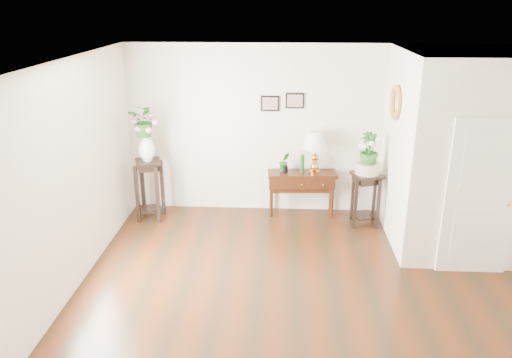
# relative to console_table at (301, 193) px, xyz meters

# --- Properties ---
(floor) EXTENTS (6.00, 5.50, 0.02)m
(floor) POSITION_rel_console_table_xyz_m (0.10, -2.53, -0.38)
(floor) COLOR #471F0C
(floor) RESTS_ON ground
(ceiling) EXTENTS (6.00, 5.50, 0.02)m
(ceiling) POSITION_rel_console_table_xyz_m (0.10, -2.53, 2.42)
(ceiling) COLOR white
(ceiling) RESTS_ON ground
(wall_back) EXTENTS (6.00, 0.02, 2.80)m
(wall_back) POSITION_rel_console_table_xyz_m (0.10, 0.22, 1.02)
(wall_back) COLOR white
(wall_back) RESTS_ON ground
(wall_front) EXTENTS (6.00, 0.02, 2.80)m
(wall_front) POSITION_rel_console_table_xyz_m (0.10, -5.28, 1.02)
(wall_front) COLOR white
(wall_front) RESTS_ON ground
(wall_left) EXTENTS (0.02, 5.50, 2.80)m
(wall_left) POSITION_rel_console_table_xyz_m (-2.90, -2.53, 1.02)
(wall_left) COLOR white
(wall_left) RESTS_ON ground
(partition) EXTENTS (1.80, 1.95, 2.80)m
(partition) POSITION_rel_console_table_xyz_m (2.20, -0.76, 1.02)
(partition) COLOR white
(partition) RESTS_ON floor
(door) EXTENTS (0.90, 0.05, 2.10)m
(door) POSITION_rel_console_table_xyz_m (2.20, -1.76, 0.67)
(door) COLOR silver
(door) RESTS_ON floor
(art_print_left) EXTENTS (0.30, 0.02, 0.25)m
(art_print_left) POSITION_rel_console_table_xyz_m (-0.55, 0.20, 1.47)
(art_print_left) COLOR black
(art_print_left) RESTS_ON wall_back
(art_print_right) EXTENTS (0.30, 0.02, 0.25)m
(art_print_right) POSITION_rel_console_table_xyz_m (-0.15, 0.20, 1.52)
(art_print_right) COLOR black
(art_print_right) RESTS_ON wall_back
(wall_ornament) EXTENTS (0.07, 0.51, 0.51)m
(wall_ornament) POSITION_rel_console_table_xyz_m (1.26, -0.63, 1.67)
(wall_ornament) COLOR #BD7D38
(wall_ornament) RESTS_ON partition
(console_table) EXTENTS (1.15, 0.44, 0.75)m
(console_table) POSITION_rel_console_table_xyz_m (0.00, 0.00, 0.00)
(console_table) COLOR black
(console_table) RESTS_ON floor
(table_lamp) EXTENTS (0.53, 0.53, 0.70)m
(table_lamp) POSITION_rel_console_table_xyz_m (0.20, 0.00, 0.73)
(table_lamp) COLOR orange
(table_lamp) RESTS_ON console_table
(green_vase) EXTENTS (0.07, 0.07, 0.30)m
(green_vase) POSITION_rel_console_table_xyz_m (-0.00, 0.00, 0.55)
(green_vase) COLOR #14461D
(green_vase) RESTS_ON console_table
(potted_plant) EXTENTS (0.21, 0.19, 0.32)m
(potted_plant) POSITION_rel_console_table_xyz_m (-0.30, 0.00, 0.53)
(potted_plant) COLOR #1E571B
(potted_plant) RESTS_ON console_table
(plant_stand_a) EXTENTS (0.50, 0.50, 1.01)m
(plant_stand_a) POSITION_rel_console_table_xyz_m (-2.49, -0.29, 0.13)
(plant_stand_a) COLOR black
(plant_stand_a) RESTS_ON floor
(porcelain_vase) EXTENTS (0.32, 0.32, 0.44)m
(porcelain_vase) POSITION_rel_console_table_xyz_m (-2.49, -0.29, 0.86)
(porcelain_vase) COLOR white
(porcelain_vase) RESTS_ON plant_stand_a
(lily_arrangement) EXTENTS (0.57, 0.53, 0.52)m
(lily_arrangement) POSITION_rel_console_table_xyz_m (-2.49, -0.29, 1.29)
(lily_arrangement) COLOR #1E571B
(lily_arrangement) RESTS_ON porcelain_vase
(plant_stand_b) EXTENTS (0.52, 0.52, 0.87)m
(plant_stand_b) POSITION_rel_console_table_xyz_m (1.00, -0.34, 0.06)
(plant_stand_b) COLOR black
(plant_stand_b) RESTS_ON floor
(ceramic_bowl) EXTENTS (0.51, 0.51, 0.17)m
(ceramic_bowl) POSITION_rel_console_table_xyz_m (1.00, -0.34, 0.57)
(ceramic_bowl) COLOR beige
(ceramic_bowl) RESTS_ON plant_stand_b
(narcissus) EXTENTS (0.38, 0.38, 0.54)m
(narcissus) POSITION_rel_console_table_xyz_m (1.00, -0.34, 0.88)
(narcissus) COLOR #1E571B
(narcissus) RESTS_ON ceramic_bowl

